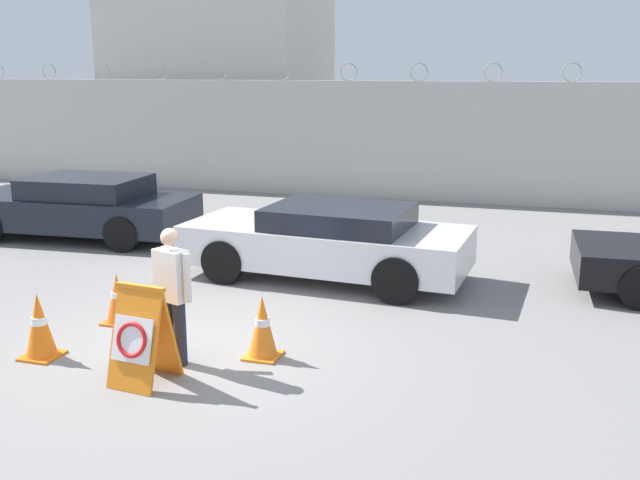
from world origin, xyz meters
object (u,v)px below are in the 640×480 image
at_px(security_guard, 173,291).
at_px(traffic_cone_near, 262,327).
at_px(barricade_sign, 141,335).
at_px(parked_car_front_coupe, 80,206).
at_px(traffic_cone_mid, 118,299).
at_px(traffic_cone_far, 39,326).
at_px(parked_car_rear_sedan, 328,240).

height_order(security_guard, traffic_cone_near, security_guard).
distance_m(barricade_sign, security_guard, 0.69).
bearing_deg(parked_car_front_coupe, traffic_cone_mid, 126.81).
height_order(security_guard, traffic_cone_mid, security_guard).
distance_m(security_guard, traffic_cone_far, 1.73).
height_order(barricade_sign, traffic_cone_near, barricade_sign).
height_order(traffic_cone_near, traffic_cone_far, traffic_cone_far).
xyz_separation_m(traffic_cone_near, parked_car_front_coupe, (-5.85, 4.80, 0.27)).
distance_m(traffic_cone_near, traffic_cone_mid, 2.38).
bearing_deg(traffic_cone_mid, traffic_cone_far, -100.24).
relative_size(security_guard, traffic_cone_mid, 2.34).
relative_size(security_guard, traffic_cone_far, 2.03).
bearing_deg(traffic_cone_near, traffic_cone_far, -163.28).
relative_size(security_guard, traffic_cone_near, 2.10).
xyz_separation_m(traffic_cone_mid, parked_car_rear_sedan, (2.14, 2.90, 0.30)).
bearing_deg(parked_car_front_coupe, security_guard, 130.27).
xyz_separation_m(barricade_sign, traffic_cone_far, (-1.54, 0.28, -0.16)).
height_order(traffic_cone_mid, parked_car_front_coupe, parked_car_front_coupe).
xyz_separation_m(traffic_cone_near, traffic_cone_far, (-2.55, -0.77, 0.01)).
xyz_separation_m(barricade_sign, security_guard, (0.09, 0.59, 0.34)).
relative_size(traffic_cone_near, parked_car_rear_sedan, 0.16).
distance_m(barricade_sign, parked_car_front_coupe, 7.60).
bearing_deg(security_guard, traffic_cone_mid, -16.12).
relative_size(barricade_sign, parked_car_rear_sedan, 0.24).
height_order(traffic_cone_near, parked_car_front_coupe, parked_car_front_coupe).
xyz_separation_m(traffic_cone_mid, parked_car_front_coupe, (-3.54, 4.26, 0.31)).
xyz_separation_m(traffic_cone_near, traffic_cone_mid, (-2.31, 0.54, -0.04)).
xyz_separation_m(parked_car_front_coupe, parked_car_rear_sedan, (5.67, -1.35, -0.01)).
bearing_deg(traffic_cone_near, parked_car_front_coupe, 140.64).
bearing_deg(parked_car_rear_sedan, security_guard, 83.52).
xyz_separation_m(traffic_cone_far, parked_car_rear_sedan, (2.37, 4.21, 0.24)).
bearing_deg(traffic_cone_far, parked_car_rear_sedan, 60.62).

